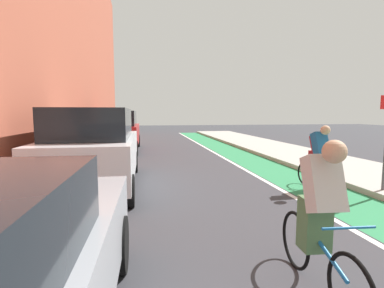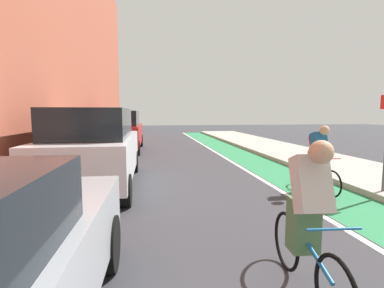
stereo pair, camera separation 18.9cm
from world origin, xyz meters
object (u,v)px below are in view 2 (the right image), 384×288
(parked_suv_white, at_px, (94,147))
(parked_suv_red, at_px, (122,131))
(cyclist_mid, at_px, (318,156))
(cyclist_lead, at_px, (308,219))

(parked_suv_white, height_order, parked_suv_red, same)
(parked_suv_white, bearing_deg, cyclist_mid, -11.83)
(cyclist_mid, bearing_deg, cyclist_lead, -123.05)
(parked_suv_red, distance_m, cyclist_lead, 12.25)
(parked_suv_red, distance_m, cyclist_mid, 9.80)
(parked_suv_white, bearing_deg, parked_suv_red, 90.01)
(parked_suv_red, relative_size, cyclist_mid, 2.77)
(cyclist_mid, bearing_deg, parked_suv_white, 168.17)
(cyclist_lead, height_order, cyclist_mid, cyclist_lead)
(parked_suv_white, relative_size, parked_suv_red, 0.99)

